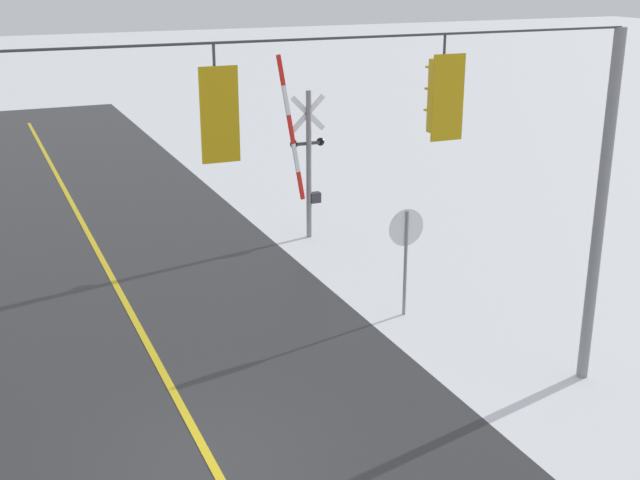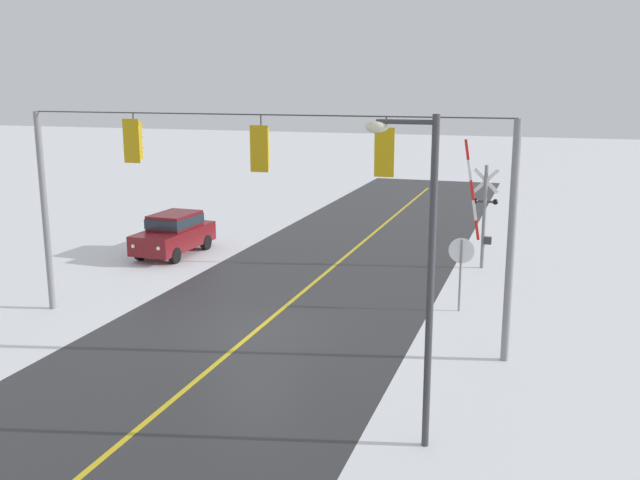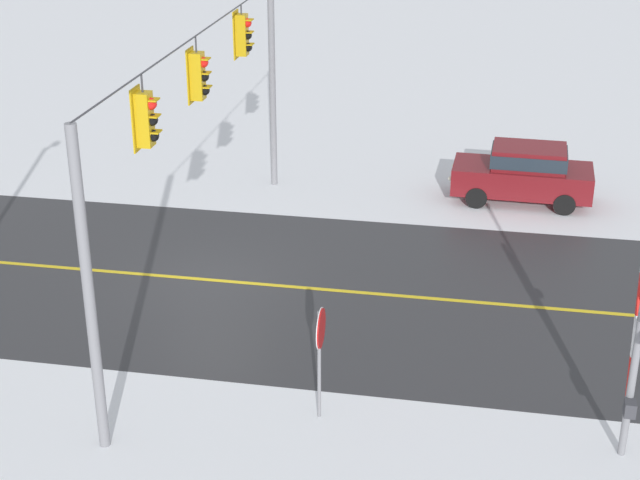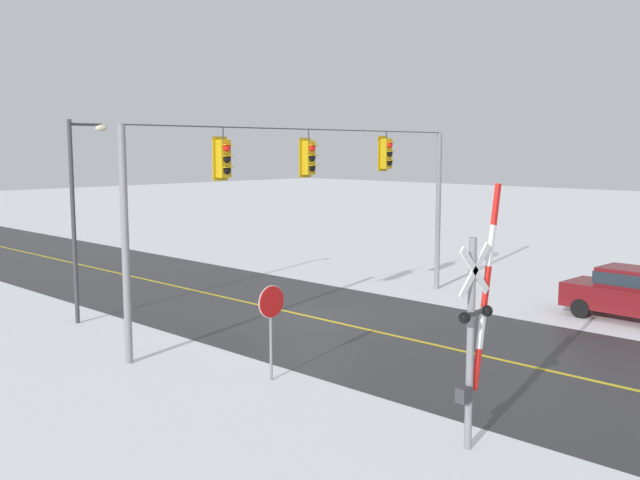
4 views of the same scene
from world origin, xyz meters
name	(u,v)px [view 4 (image 4 of 4)]	position (x,y,z in m)	size (l,w,h in m)	color
ground_plane	(315,318)	(0.00, 0.00, 0.00)	(160.00, 160.00, 0.00)	white
road_asphalt	(205,293)	(0.00, 6.00, 0.00)	(9.00, 80.00, 0.01)	#303033
lane_centre_line	(205,293)	(0.00, 6.00, 0.01)	(0.14, 72.00, 0.01)	gold
signal_span	(314,190)	(-0.06, -0.01, 4.26)	(14.20, 0.47, 6.22)	gray
stop_sign	(271,311)	(-5.37, -3.77, 1.71)	(0.80, 0.09, 2.35)	gray
railroad_crossing	(474,328)	(-5.46, -9.42, 2.32)	(1.36, 0.31, 4.95)	gray
parked_car_maroon	(632,292)	(6.92, -7.69, 0.95)	(1.92, 4.25, 1.74)	maroon
streetlamp_near	(79,202)	(-5.59, 5.06, 3.92)	(1.39, 0.28, 6.50)	#38383D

